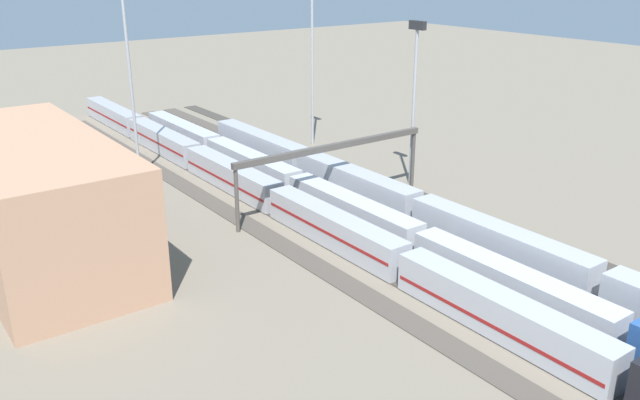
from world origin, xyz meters
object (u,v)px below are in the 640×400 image
object	(u,v)px
maintenance_shed	(36,199)
light_mast_2	(415,81)
train_on_track_2	(417,214)
signal_gantry	(333,153)
light_mast_0	(312,35)
light_mast_1	(128,51)
train_on_track_4	(269,195)
train_on_track_3	(341,207)

from	to	relation	value
maintenance_shed	light_mast_2	bearing A→B (deg)	-96.70
train_on_track_2	signal_gantry	world-z (taller)	signal_gantry
light_mast_0	signal_gantry	world-z (taller)	light_mast_0
train_on_track_2	light_mast_0	xyz separation A→B (m)	(41.12, -13.91, 16.59)
light_mast_2	light_mast_1	bearing A→B (deg)	49.49
train_on_track_2	light_mast_1	size ratio (longest dim) A/B	3.14
train_on_track_4	light_mast_0	world-z (taller)	light_mast_0
train_on_track_4	light_mast_1	bearing A→B (deg)	20.12
light_mast_1	light_mast_2	size ratio (longest dim) A/B	1.29
train_on_track_4	train_on_track_2	bearing A→B (deg)	-150.60
maintenance_shed	train_on_track_4	bearing A→B (deg)	-95.53
light_mast_0	signal_gantry	size ratio (longest dim) A/B	1.02
train_on_track_4	light_mast_2	distance (m)	26.46
maintenance_shed	train_on_track_2	bearing A→B (deg)	-118.23
train_on_track_4	light_mast_1	size ratio (longest dim) A/B	4.57
train_on_track_2	signal_gantry	bearing A→B (deg)	10.49
light_mast_2	maintenance_shed	world-z (taller)	light_mast_2
light_mast_1	signal_gantry	xyz separation A→B (m)	(-27.71, -16.10, -11.52)
train_on_track_3	maintenance_shed	bearing A→B (deg)	70.32
light_mast_2	light_mast_0	bearing A→B (deg)	-2.66
train_on_track_2	light_mast_0	size ratio (longest dim) A/B	3.12
light_mast_2	signal_gantry	size ratio (longest dim) A/B	0.78
light_mast_0	light_mast_2	world-z (taller)	light_mast_0
light_mast_2	signal_gantry	world-z (taller)	light_mast_2
signal_gantry	light_mast_1	bearing A→B (deg)	30.15
train_on_track_2	train_on_track_3	bearing A→B (deg)	30.12
light_mast_1	signal_gantry	size ratio (longest dim) A/B	1.01
train_on_track_3	train_on_track_2	xyz separation A→B (m)	(-8.62, -5.00, 0.56)
light_mast_2	train_on_track_4	bearing A→B (deg)	81.86
train_on_track_3	light_mast_1	bearing A→B (deg)	22.64
train_on_track_2	light_mast_2	xyz separation A→B (m)	(14.51, -12.67, 12.69)
train_on_track_2	light_mast_1	distance (m)	48.13
light_mast_2	signal_gantry	bearing A→B (deg)	93.76
light_mast_0	light_mast_2	distance (m)	26.93
light_mast_2	maintenance_shed	bearing A→B (deg)	83.30
light_mast_2	train_on_track_2	bearing A→B (deg)	138.86
light_mast_1	maintenance_shed	world-z (taller)	light_mast_1
train_on_track_3	light_mast_1	size ratio (longest dim) A/B	3.77
light_mast_1	maintenance_shed	size ratio (longest dim) A/B	0.83
train_on_track_4	train_on_track_3	bearing A→B (deg)	-151.29
light_mast_0	signal_gantry	xyz separation A→B (m)	(-27.61, 16.41, -11.65)
train_on_track_2	light_mast_0	world-z (taller)	light_mast_0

